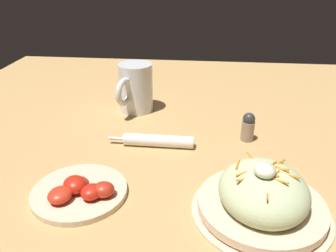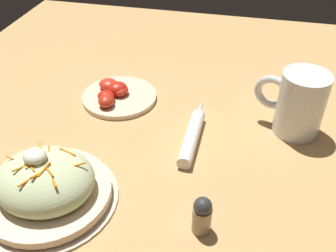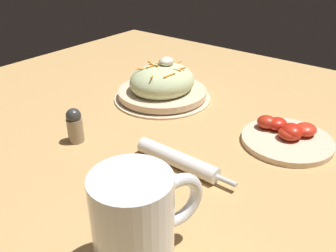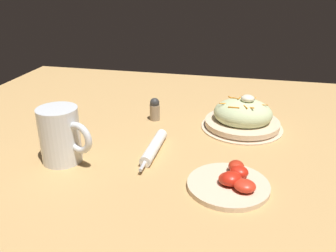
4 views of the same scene
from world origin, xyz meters
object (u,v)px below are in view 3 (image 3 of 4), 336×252
tomato_plate (287,136)px  salt_shaker (75,125)px  salad_plate (162,86)px  beer_mug (135,228)px  napkin_roll (178,160)px

tomato_plate → salt_shaker: 0.41m
tomato_plate → salt_shaker: (0.25, -0.32, 0.02)m
tomato_plate → salt_shaker: size_ratio=2.49×
salad_plate → tomato_plate: size_ratio=1.35×
beer_mug → salad_plate: bearing=-144.6°
napkin_roll → tomato_plate: tomato_plate is taller
napkin_roll → salt_shaker: (0.05, -0.21, 0.02)m
napkin_roll → tomato_plate: 0.23m
salt_shaker → napkin_roll: bearing=104.0°
beer_mug → salt_shaker: (-0.15, -0.30, -0.03)m
beer_mug → tomato_plate: size_ratio=0.82×
salt_shaker → salad_plate: bearing=179.1°
tomato_plate → salt_shaker: salt_shaker is taller
napkin_roll → salt_shaker: salt_shaker is taller
napkin_roll → salt_shaker: 0.22m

